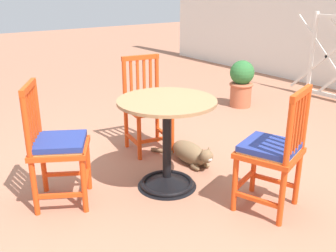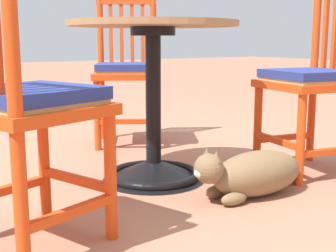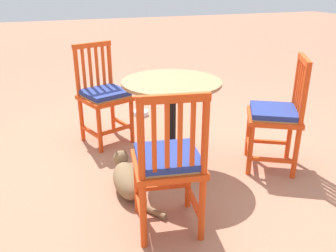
% 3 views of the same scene
% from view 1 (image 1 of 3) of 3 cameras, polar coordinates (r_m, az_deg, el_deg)
% --- Properties ---
extents(ground_plane, '(24.00, 24.00, 0.00)m').
position_cam_1_polar(ground_plane, '(3.13, 0.73, -9.49)').
color(ground_plane, '#A36B51').
extents(cafe_table, '(0.76, 0.76, 0.73)m').
position_cam_1_polar(cafe_table, '(3.07, -0.15, -4.09)').
color(cafe_table, black).
rests_on(cafe_table, ground_plane).
extents(orange_chair_near_fence, '(0.55, 0.55, 0.91)m').
position_cam_1_polar(orange_chair_near_fence, '(2.91, -16.03, -2.89)').
color(orange_chair_near_fence, '#D64214').
rests_on(orange_chair_near_fence, ground_plane).
extents(orange_chair_by_planter, '(0.51, 0.51, 0.91)m').
position_cam_1_polar(orange_chair_by_planter, '(2.80, 15.10, -3.67)').
color(orange_chair_by_planter, '#D64214').
rests_on(orange_chair_by_planter, ground_plane).
extents(orange_chair_at_corner, '(0.46, 0.46, 0.91)m').
position_cam_1_polar(orange_chair_at_corner, '(3.73, -3.03, 2.94)').
color(orange_chair_at_corner, '#D64214').
rests_on(orange_chair_at_corner, ground_plane).
extents(tabby_cat, '(0.73, 0.27, 0.23)m').
position_cam_1_polar(tabby_cat, '(3.54, 3.46, -4.10)').
color(tabby_cat, brown).
rests_on(tabby_cat, ground_plane).
extents(terracotta_planter, '(0.32, 0.32, 0.62)m').
position_cam_1_polar(terracotta_planter, '(5.26, 10.74, 6.32)').
color(terracotta_planter, '#B25B3D').
rests_on(terracotta_planter, ground_plane).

